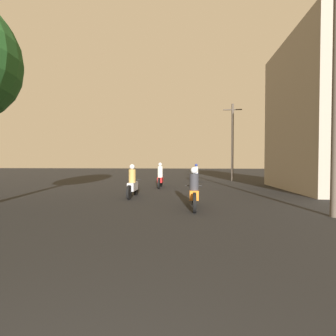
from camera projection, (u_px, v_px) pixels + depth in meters
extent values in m
cylinder|color=black|center=(193.00, 196.00, 8.57)|extent=(0.10, 0.65, 0.65)
cylinder|color=black|center=(195.00, 203.00, 7.20)|extent=(0.10, 0.65, 0.65)
cube|color=orange|center=(194.00, 194.00, 7.88)|extent=(0.30, 0.70, 0.33)
cylinder|color=black|center=(194.00, 186.00, 8.32)|extent=(0.60, 0.04, 0.04)
cylinder|color=#2D2D33|center=(194.00, 182.00, 7.80)|extent=(0.32, 0.32, 0.57)
sphere|color=silver|center=(194.00, 170.00, 7.79)|extent=(0.24, 0.24, 0.24)
cylinder|color=black|center=(136.00, 189.00, 11.11)|extent=(0.10, 0.63, 0.63)
cylinder|color=black|center=(129.00, 192.00, 9.77)|extent=(0.10, 0.63, 0.63)
cube|color=#ADADB2|center=(133.00, 186.00, 10.43)|extent=(0.30, 0.94, 0.38)
cylinder|color=black|center=(135.00, 179.00, 10.86)|extent=(0.60, 0.04, 0.04)
cylinder|color=#B28E47|center=(132.00, 176.00, 10.33)|extent=(0.32, 0.32, 0.61)
sphere|color=silver|center=(132.00, 167.00, 10.32)|extent=(0.24, 0.24, 0.24)
cylinder|color=black|center=(162.00, 181.00, 15.12)|extent=(0.10, 0.67, 0.67)
cylinder|color=black|center=(159.00, 183.00, 13.78)|extent=(0.10, 0.67, 0.67)
cube|color=red|center=(160.00, 180.00, 14.45)|extent=(0.30, 0.92, 0.33)
cylinder|color=black|center=(161.00, 175.00, 14.88)|extent=(0.60, 0.04, 0.04)
cylinder|color=silver|center=(160.00, 172.00, 14.34)|extent=(0.32, 0.32, 0.70)
sphere|color=silver|center=(160.00, 164.00, 14.33)|extent=(0.24, 0.24, 0.24)
cylinder|color=black|center=(196.00, 177.00, 19.66)|extent=(0.10, 0.61, 0.61)
cylinder|color=black|center=(196.00, 178.00, 18.37)|extent=(0.10, 0.61, 0.61)
cube|color=#1E389E|center=(196.00, 176.00, 19.01)|extent=(0.30, 0.77, 0.39)
cylinder|color=black|center=(196.00, 172.00, 19.42)|extent=(0.60, 0.04, 0.04)
cylinder|color=silver|center=(196.00, 170.00, 18.92)|extent=(0.32, 0.32, 0.57)
sphere|color=navy|center=(196.00, 165.00, 18.91)|extent=(0.24, 0.24, 0.24)
cube|color=gray|center=(324.00, 114.00, 12.89)|extent=(4.34, 6.85, 8.76)
cylinder|color=#4C4238|center=(336.00, 92.00, 6.54)|extent=(0.20, 0.20, 7.35)
cylinder|color=#4C4238|center=(232.00, 142.00, 19.73)|extent=(0.20, 0.20, 6.75)
cylinder|color=#4C4238|center=(233.00, 110.00, 19.66)|extent=(1.60, 0.10, 0.10)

